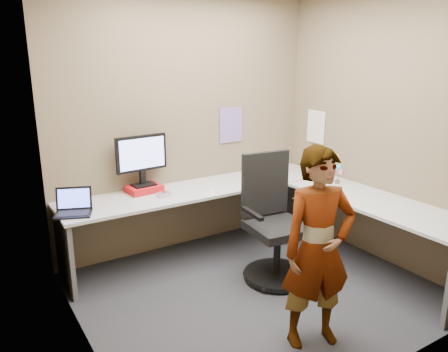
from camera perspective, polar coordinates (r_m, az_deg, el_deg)
ground at (r=4.11m, az=4.29°, el=-14.66°), size 3.00×3.00×0.00m
wall_back at (r=4.72m, az=-4.81°, el=6.75°), size 3.00×0.00×3.00m
wall_right at (r=4.67m, az=19.74°, el=5.81°), size 0.00×2.70×2.70m
wall_left at (r=3.00m, az=-18.94°, el=0.90°), size 0.00×2.70×2.70m
desk at (r=4.38m, az=6.08°, el=-4.24°), size 2.98×2.58×0.73m
paper_ream at (r=4.48m, az=-10.40°, el=-1.64°), size 0.35×0.27×0.07m
monitor at (r=4.41m, az=-10.70°, el=2.57°), size 0.54×0.17×0.51m
laptop at (r=4.03m, az=-19.06°, el=-3.86°), size 0.38×0.35×0.22m
trackball_mouse at (r=4.30m, az=-7.85°, el=-2.35°), size 0.12×0.08×0.07m
origami at (r=4.36m, az=-1.76°, el=-1.89°), size 0.10×0.10×0.06m
stapler at (r=4.99m, az=12.60°, el=-0.06°), size 0.15×0.04×0.05m
flower at (r=4.82m, az=14.67°, el=0.69°), size 0.07×0.07×0.22m
calendar_purple at (r=4.99m, az=0.93°, el=6.70°), size 0.30×0.01×0.40m
calendar_white at (r=5.27m, az=11.92°, el=6.30°), size 0.01×0.28×0.38m
sticky_note_a at (r=5.09m, az=14.45°, el=2.37°), size 0.01×0.07×0.07m
sticky_note_b at (r=5.15m, az=13.95°, el=1.08°), size 0.01×0.07×0.07m
sticky_note_c at (r=5.08m, az=14.90°, el=0.57°), size 0.01×0.07×0.07m
sticky_note_d at (r=5.20m, az=13.24°, el=2.38°), size 0.01×0.07×0.07m
office_chair at (r=4.16m, az=6.50°, el=-6.97°), size 0.63×0.62×1.17m
person at (r=3.20m, az=12.19°, el=-9.28°), size 0.62×0.50×1.48m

